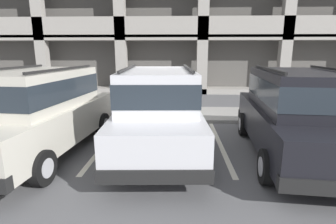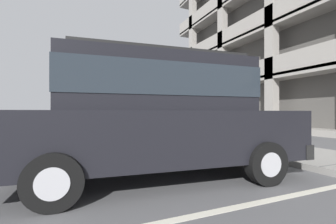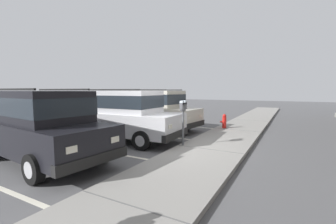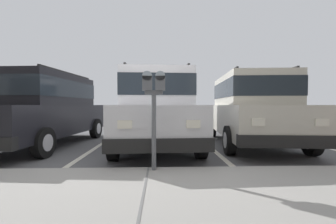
% 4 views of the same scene
% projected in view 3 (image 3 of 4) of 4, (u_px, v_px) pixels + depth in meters
% --- Properties ---
extents(ground_plane, '(80.00, 80.00, 0.10)m').
position_uv_depth(ground_plane, '(173.00, 149.00, 7.78)').
color(ground_plane, '#565659').
extents(sidewalk, '(40.00, 2.20, 0.12)m').
position_uv_depth(sidewalk, '(209.00, 151.00, 7.14)').
color(sidewalk, gray).
rests_on(sidewalk, ground_plane).
extents(parking_stall_lines, '(12.27, 4.80, 0.01)m').
position_uv_depth(parking_stall_lines, '(112.00, 153.00, 7.13)').
color(parking_stall_lines, silver).
rests_on(parking_stall_lines, ground_plane).
extents(silver_suv, '(2.18, 4.86, 2.03)m').
position_uv_depth(silver_suv, '(122.00, 113.00, 8.83)').
color(silver_suv, silver).
rests_on(silver_suv, ground_plane).
extents(red_sedan, '(2.33, 4.93, 2.03)m').
position_uv_depth(red_sedan, '(153.00, 108.00, 11.36)').
color(red_sedan, beige).
rests_on(red_sedan, ground_plane).
extents(dark_hatchback, '(2.33, 4.94, 2.03)m').
position_uv_depth(dark_hatchback, '(40.00, 123.00, 6.25)').
color(dark_hatchback, black).
rests_on(dark_hatchback, ground_plane).
extents(parking_meter_near, '(0.35, 0.12, 1.53)m').
position_uv_depth(parking_meter_near, '(183.00, 112.00, 7.57)').
color(parking_meter_near, '#595B60').
rests_on(parking_meter_near, sidewalk).
extents(fire_hydrant, '(0.30, 0.30, 0.70)m').
position_uv_depth(fire_hydrant, '(224.00, 121.00, 11.14)').
color(fire_hydrant, red).
rests_on(fire_hydrant, sidewalk).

